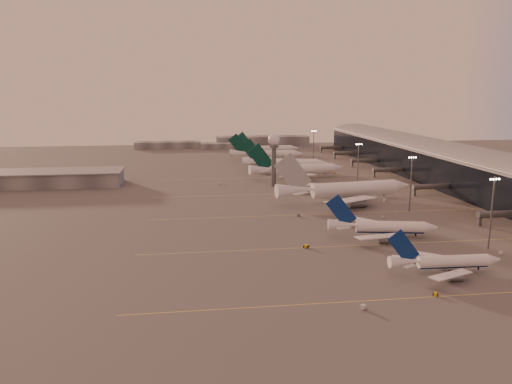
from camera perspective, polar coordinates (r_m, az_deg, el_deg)
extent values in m
plane|color=#5A5757|center=(163.89, 7.52, -7.35)|extent=(700.00, 700.00, 0.00)
cube|color=#F1E055|center=(145.12, 23.04, -10.76)|extent=(180.00, 0.25, 0.02)
cube|color=#F1E055|center=(182.68, 15.84, -5.70)|extent=(180.00, 0.25, 0.02)
cube|color=#F1E055|center=(223.02, 11.25, -2.37)|extent=(180.00, 0.25, 0.02)
cube|color=#F1E055|center=(264.86, 8.10, -0.06)|extent=(180.00, 0.25, 0.02)
cube|color=#F1E055|center=(312.38, 5.60, 1.77)|extent=(180.00, 0.25, 0.02)
cube|color=black|center=(302.82, 21.97, 2.40)|extent=(36.00, 360.00, 18.00)
cylinder|color=gray|center=(301.65, 22.10, 4.08)|extent=(10.08, 360.00, 10.08)
cube|color=gray|center=(301.63, 22.11, 4.12)|extent=(40.00, 362.00, 0.80)
cylinder|color=#505357|center=(221.77, 26.44, -2.26)|extent=(22.00, 2.80, 2.80)
cube|color=#505357|center=(216.86, 24.20, -2.98)|extent=(1.20, 1.20, 4.40)
cylinder|color=#505357|center=(270.40, 19.61, 0.59)|extent=(22.00, 2.80, 2.80)
cube|color=#505357|center=(266.38, 17.67, 0.05)|extent=(1.20, 1.20, 4.40)
cylinder|color=#505357|center=(320.32, 15.05, 2.49)|extent=(22.00, 2.80, 2.80)
cube|color=#505357|center=(316.94, 13.36, 2.06)|extent=(1.20, 1.20, 4.40)
cylinder|color=#505357|center=(358.94, 12.47, 3.55)|extent=(22.00, 2.80, 2.80)
cube|color=#505357|center=(355.93, 10.94, 3.18)|extent=(1.20, 1.20, 4.40)
cylinder|color=#505357|center=(398.25, 10.39, 4.40)|extent=(22.00, 2.80, 2.80)
cube|color=#505357|center=(395.53, 8.99, 4.07)|extent=(1.20, 1.20, 4.40)
cylinder|color=#505357|center=(436.15, 8.75, 5.07)|extent=(22.00, 2.80, 2.80)
cube|color=#505357|center=(433.67, 7.47, 4.76)|extent=(1.20, 1.20, 4.40)
cube|color=slate|center=(303.57, -22.62, 1.41)|extent=(80.00, 25.00, 8.00)
cube|color=gray|center=(302.93, -22.69, 2.19)|extent=(82.00, 27.00, 0.60)
cylinder|color=#505357|center=(276.59, 2.04, 2.86)|extent=(2.60, 2.60, 22.00)
cylinder|color=#505357|center=(275.08, 2.05, 5.23)|extent=(5.20, 5.20, 1.20)
sphere|color=white|center=(274.68, 2.06, 6.03)|extent=(6.40, 6.40, 6.40)
cylinder|color=#505357|center=(274.35, 2.06, 6.80)|extent=(0.16, 0.16, 2.00)
cylinder|color=#505357|center=(184.24, 25.32, -2.22)|extent=(0.56, 0.56, 25.00)
cube|color=#505357|center=(181.99, 25.64, 1.46)|extent=(3.60, 0.25, 0.25)
sphere|color=#FFEABF|center=(181.23, 25.24, 1.33)|extent=(0.56, 0.56, 0.56)
sphere|color=#FFEABF|center=(181.78, 25.50, 1.33)|extent=(0.56, 0.56, 0.56)
sphere|color=#FFEABF|center=(182.33, 25.76, 1.34)|extent=(0.56, 0.56, 0.56)
sphere|color=#FFEABF|center=(182.88, 26.03, 1.34)|extent=(0.56, 0.56, 0.56)
cylinder|color=#505357|center=(229.79, 17.28, 0.93)|extent=(0.56, 0.56, 25.00)
cube|color=#505357|center=(227.99, 17.46, 3.89)|extent=(3.60, 0.25, 0.25)
sphere|color=#FFEABF|center=(227.40, 17.11, 3.79)|extent=(0.56, 0.56, 0.56)
sphere|color=#FFEABF|center=(227.83, 17.34, 3.79)|extent=(0.56, 0.56, 0.56)
sphere|color=#FFEABF|center=(228.25, 17.56, 3.79)|extent=(0.56, 0.56, 0.56)
sphere|color=#FFEABF|center=(228.68, 17.79, 3.79)|extent=(0.56, 0.56, 0.56)
cylinder|color=#505357|center=(278.13, 11.58, 2.99)|extent=(0.56, 0.56, 25.00)
cube|color=#505357|center=(276.64, 11.68, 5.45)|extent=(3.60, 0.25, 0.25)
sphere|color=#FFEABF|center=(276.19, 11.38, 5.37)|extent=(0.56, 0.56, 0.56)
sphere|color=#FFEABF|center=(276.52, 11.58, 5.36)|extent=(0.56, 0.56, 0.56)
sphere|color=#FFEABF|center=(276.85, 11.78, 5.36)|extent=(0.56, 0.56, 0.56)
sphere|color=#FFEABF|center=(277.19, 11.97, 5.36)|extent=(0.56, 0.56, 0.56)
cylinder|color=#505357|center=(363.00, 6.58, 5.11)|extent=(0.56, 0.56, 25.00)
cube|color=#505357|center=(361.86, 6.63, 7.00)|extent=(3.60, 0.25, 0.25)
sphere|color=#FFEABF|center=(361.52, 6.40, 6.93)|extent=(0.56, 0.56, 0.56)
sphere|color=#FFEABF|center=(361.77, 6.55, 6.93)|extent=(0.56, 0.56, 0.56)
sphere|color=#FFEABF|center=(362.02, 6.70, 6.93)|extent=(0.56, 0.56, 0.56)
sphere|color=#FFEABF|center=(362.27, 6.86, 6.93)|extent=(0.56, 0.56, 0.56)
cube|color=slate|center=(472.29, -10.04, 5.33)|extent=(60.00, 18.00, 6.00)
cube|color=slate|center=(487.11, 0.69, 5.87)|extent=(90.00, 20.00, 9.00)
cube|color=slate|center=(463.18, -3.86, 5.30)|extent=(40.00, 15.00, 5.00)
cylinder|color=white|center=(159.30, 21.60, -7.53)|extent=(21.32, 4.32, 3.61)
cylinder|color=navy|center=(159.56, 21.58, -7.81)|extent=(20.86, 3.29, 2.60)
cone|color=white|center=(165.43, 25.52, -7.16)|extent=(4.22, 3.75, 3.61)
cone|color=white|center=(152.91, 16.56, -7.80)|extent=(9.01, 3.91, 3.61)
cube|color=white|center=(149.78, 21.36, -8.98)|extent=(15.34, 9.94, 1.14)
cylinder|color=gray|center=(153.23, 21.82, -9.21)|extent=(4.18, 2.48, 2.35)
cube|color=gray|center=(152.89, 21.85, -8.85)|extent=(0.29, 0.25, 1.44)
cube|color=white|center=(164.79, 18.55, -6.92)|extent=(15.07, 10.73, 1.14)
cylinder|color=gray|center=(164.58, 19.64, -7.62)|extent=(4.18, 2.48, 2.35)
cube|color=gray|center=(164.26, 19.66, -7.28)|extent=(0.29, 0.25, 1.44)
cube|color=navy|center=(151.36, 16.50, -6.22)|extent=(9.91, 0.66, 10.76)
cube|color=white|center=(149.34, 17.17, -8.27)|extent=(4.38, 3.08, 0.24)
cube|color=white|center=(156.48, 16.00, -7.29)|extent=(4.35, 3.28, 0.24)
cylinder|color=black|center=(163.89, 24.06, -8.12)|extent=(0.48, 0.48, 0.95)
cylinder|color=black|center=(161.06, 20.65, -8.17)|extent=(1.06, 0.51, 1.05)
cylinder|color=black|center=(157.57, 21.33, -8.65)|extent=(1.06, 0.51, 1.05)
cylinder|color=white|center=(188.78, 15.08, -4.03)|extent=(24.88, 8.86, 4.18)
cylinder|color=navy|center=(189.03, 15.06, -4.30)|extent=(24.17, 7.62, 3.01)
cone|color=white|center=(192.31, 19.36, -4.00)|extent=(5.47, 5.02, 4.18)
cone|color=white|center=(185.85, 9.81, -3.87)|extent=(10.90, 6.10, 4.18)
cube|color=white|center=(178.12, 13.82, -5.14)|extent=(18.18, 9.06, 1.31)
cylinder|color=gray|center=(181.51, 14.59, -5.49)|extent=(5.19, 3.59, 2.71)
cube|color=gray|center=(181.18, 14.61, -5.14)|extent=(0.38, 0.33, 1.67)
cube|color=white|center=(197.60, 12.76, -3.44)|extent=(16.35, 14.40, 1.31)
cylinder|color=gray|center=(196.30, 13.71, -4.16)|extent=(5.19, 3.59, 2.71)
cube|color=gray|center=(195.99, 13.73, -3.83)|extent=(0.38, 0.33, 1.67)
cube|color=navy|center=(184.50, 9.71, -2.32)|extent=(11.32, 2.60, 12.45)
cube|color=white|center=(181.29, 9.99, -4.23)|extent=(5.05, 2.93, 0.27)
cube|color=white|center=(190.38, 9.67, -3.46)|extent=(4.86, 4.29, 0.27)
cylinder|color=black|center=(191.67, 17.77, -4.84)|extent=(0.55, 0.55, 1.10)
cylinder|color=black|center=(191.41, 14.31, -4.64)|extent=(1.29, 0.77, 1.21)
cylinder|color=black|center=(186.86, 14.58, -5.05)|extent=(1.29, 0.77, 1.21)
cylinder|color=white|center=(246.46, 11.15, 0.07)|extent=(43.59, 12.45, 6.73)
cylinder|color=white|center=(246.76, 11.13, -0.27)|extent=(42.49, 10.47, 4.85)
cone|color=white|center=(258.91, 16.24, 0.38)|extent=(9.17, 7.79, 6.73)
cone|color=white|center=(234.31, 4.45, -0.12)|extent=(18.81, 9.10, 6.73)
cube|color=white|center=(226.42, 10.78, -1.23)|extent=(29.29, 23.87, 2.00)
cylinder|color=gray|center=(233.01, 11.44, -1.59)|extent=(8.85, 5.45, 4.38)
cube|color=gray|center=(232.67, 11.46, -1.21)|extent=(0.36, 0.31, 2.69)
cube|color=white|center=(258.28, 7.28, 0.46)|extent=(31.49, 17.44, 2.00)
cylinder|color=gray|center=(257.07, 8.70, -0.26)|extent=(8.85, 5.45, 4.38)
cube|color=gray|center=(256.76, 8.71, 0.08)|extent=(0.36, 0.31, 2.69)
cube|color=#9EA1A5|center=(232.53, 4.27, 1.78)|extent=(18.54, 2.88, 19.98)
cube|color=white|center=(226.50, 5.09, -0.50)|extent=(8.67, 7.23, 0.27)
cube|color=white|center=(241.85, 3.70, 0.30)|extent=(8.90, 5.59, 0.27)
cylinder|color=black|center=(254.97, 14.40, -0.64)|extent=(0.54, 0.54, 1.09)
cylinder|color=black|center=(247.87, 10.14, -0.79)|extent=(1.26, 0.70, 1.19)
cylinder|color=black|center=(243.68, 10.63, -1.02)|extent=(1.26, 0.70, 1.19)
cylinder|color=white|center=(307.03, 5.44, 2.40)|extent=(37.61, 10.57, 5.99)
cylinder|color=white|center=(307.25, 5.44, 2.16)|extent=(36.67, 8.81, 4.31)
cone|color=white|center=(315.39, 9.23, 2.55)|extent=(7.88, 6.84, 5.99)
cone|color=white|center=(298.81, 0.70, 2.35)|extent=(16.21, 7.89, 5.99)
cube|color=white|center=(289.62, 4.82, 1.65)|extent=(25.65, 20.64, 1.77)
cylinder|color=gray|center=(295.01, 5.40, 1.34)|extent=(7.62, 4.76, 3.90)
cube|color=gray|center=(294.76, 5.40, 1.61)|extent=(0.34, 0.29, 2.40)
cube|color=white|center=(318.79, 2.92, 2.59)|extent=(27.43, 15.44, 1.77)
cylinder|color=gray|center=(317.15, 3.90, 2.08)|extent=(7.62, 4.76, 3.90)
cube|color=gray|center=(316.92, 3.90, 2.33)|extent=(0.34, 0.29, 2.40)
cube|color=#06342C|center=(297.53, 0.56, 3.70)|extent=(16.40, 2.41, 17.73)
cube|color=white|center=(291.89, 1.03, 2.16)|extent=(7.50, 6.19, 0.26)
cube|color=white|center=(305.55, 0.29, 2.58)|extent=(7.68, 4.88, 0.26)
cylinder|color=black|center=(312.80, 7.86, 1.83)|extent=(0.52, 0.52, 1.03)
cylinder|color=black|center=(308.72, 4.76, 1.78)|extent=(1.19, 0.65, 1.14)
cylinder|color=black|center=(304.51, 5.05, 1.64)|extent=(1.19, 0.65, 1.14)
cylinder|color=white|center=(334.67, 3.98, 3.15)|extent=(35.71, 14.02, 5.71)
cylinder|color=white|center=(334.86, 3.98, 2.93)|extent=(34.64, 12.30, 4.11)
cone|color=white|center=(334.61, 7.60, 3.08)|extent=(8.01, 7.18, 5.71)
cone|color=white|center=(336.36, -0.30, 3.34)|extent=(15.77, 9.09, 5.71)
cube|color=white|center=(320.55, 2.32, 2.62)|extent=(26.36, 12.04, 1.69)
cylinder|color=gray|center=(324.14, 3.13, 2.29)|extent=(7.54, 5.24, 3.71)
cube|color=gray|center=(323.93, 3.13, 2.52)|extent=(0.35, 0.31, 2.28)
cube|color=white|center=(349.92, 2.64, 3.37)|extent=(23.10, 21.57, 1.69)
cylinder|color=gray|center=(346.56, 3.32, 2.89)|extent=(7.54, 5.24, 3.71)
cube|color=gray|center=(346.36, 3.32, 3.11)|extent=(0.35, 0.31, 2.28)
cube|color=#06342C|center=(335.53, -0.43, 4.50)|extent=(15.32, 4.10, 16.88)
cube|color=white|center=(329.63, -0.47, 3.20)|extent=(7.23, 3.95, 0.25)
cube|color=white|center=(343.10, -0.22, 3.53)|extent=(6.90, 6.36, 0.25)
cylinder|color=black|center=(335.01, 6.27, 2.51)|extent=(0.49, 0.49, 0.98)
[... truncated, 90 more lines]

